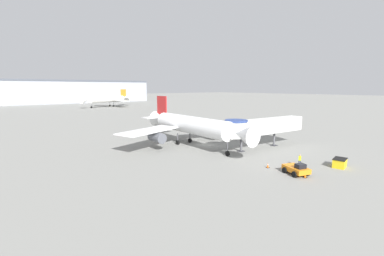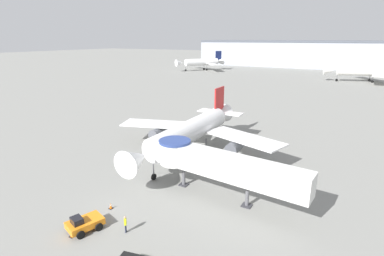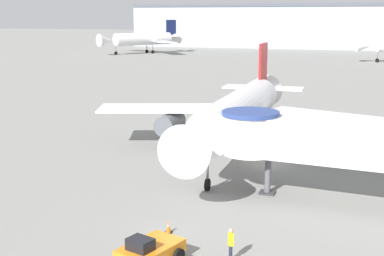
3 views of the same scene
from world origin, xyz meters
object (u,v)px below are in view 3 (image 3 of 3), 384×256
at_px(main_airplane, 241,111).
at_px(pushback_tug_orange, 149,251).
at_px(jet_bridge, 339,142).
at_px(ground_crew_marshaller, 231,242).
at_px(traffic_cone_near_nose, 168,227).
at_px(background_jet_navy_tail, 145,39).

xyz_separation_m(main_airplane, pushback_tug_orange, (0.47, -23.09, -3.33)).
bearing_deg(main_airplane, pushback_tug_orange, -88.71).
height_order(jet_bridge, ground_crew_marshaller, jet_bridge).
xyz_separation_m(traffic_cone_near_nose, background_jet_navy_tail, (-60.21, 139.91, 4.51)).
relative_size(traffic_cone_near_nose, ground_crew_marshaller, 0.39).
relative_size(main_airplane, ground_crew_marshaller, 16.64).
distance_m(pushback_tug_orange, background_jet_navy_tail, 156.42).
height_order(pushback_tug_orange, traffic_cone_near_nose, pushback_tug_orange).
bearing_deg(main_airplane, ground_crew_marshaller, -78.42).
distance_m(main_airplane, ground_crew_marshaller, 22.03).
relative_size(pushback_tug_orange, ground_crew_marshaller, 2.15).
xyz_separation_m(traffic_cone_near_nose, ground_crew_marshaller, (4.37, -2.48, 0.70)).
bearing_deg(traffic_cone_near_nose, background_jet_navy_tail, 113.28).
relative_size(jet_bridge, ground_crew_marshaller, 10.75).
distance_m(pushback_tug_orange, ground_crew_marshaller, 4.23).
bearing_deg(main_airplane, traffic_cone_near_nose, -89.99).
relative_size(jet_bridge, traffic_cone_near_nose, 27.32).
xyz_separation_m(ground_crew_marshaller, background_jet_navy_tail, (-64.58, 142.39, 3.81)).
relative_size(pushback_tug_orange, background_jet_navy_tail, 0.14).
height_order(main_airplane, jet_bridge, main_airplane).
distance_m(jet_bridge, traffic_cone_near_nose, 13.01).
bearing_deg(background_jet_navy_tail, main_airplane, -29.01).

